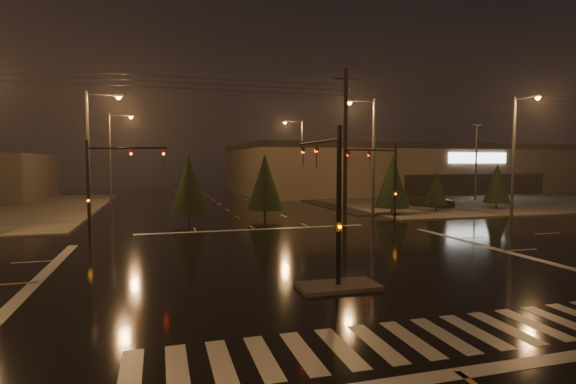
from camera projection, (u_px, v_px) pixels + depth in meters
name	position (u px, v px, depth m)	size (l,w,h in m)	color
ground	(305.00, 264.00, 20.47)	(140.00, 140.00, 0.00)	black
sidewalk_ne	(454.00, 198.00, 57.50)	(36.00, 36.00, 0.12)	#4B4843
median_island	(338.00, 286.00, 16.63)	(3.00, 1.60, 0.15)	#4B4843
crosswalk	(411.00, 339.00, 11.84)	(15.00, 2.60, 0.01)	beige
stop_bar_near	(460.00, 373.00, 9.92)	(16.00, 0.50, 0.01)	beige
stop_bar_far	(255.00, 229.00, 31.01)	(16.00, 0.50, 0.01)	beige
parking_lot	(498.00, 198.00, 56.97)	(50.00, 24.00, 0.08)	black
retail_building	(419.00, 167.00, 73.96)	(60.20, 28.30, 7.20)	#736152
signal_mast_median	(330.00, 186.00, 17.27)	(0.25, 4.59, 6.00)	black
signal_mast_ne	(385.00, 174.00, 32.55)	(4.84, 1.86, 6.00)	black
signal_mast_nw	(105.00, 176.00, 27.31)	(4.84, 1.86, 6.00)	black
streetlight_1	(92.00, 147.00, 34.25)	(2.77, 0.32, 10.00)	#38383A
streetlight_2	(113.00, 152.00, 49.59)	(2.77, 0.32, 10.00)	#38383A
streetlight_3	(370.00, 149.00, 38.50)	(2.77, 0.32, 10.00)	#38383A
streetlight_4	(300.00, 153.00, 57.68)	(2.77, 0.32, 10.00)	#38383A
streetlight_6	(517.00, 148.00, 36.87)	(0.32, 2.77, 10.00)	#38383A
utility_pole_1	(345.00, 143.00, 35.68)	(2.20, 0.32, 12.00)	black
conifer_0	(392.00, 181.00, 39.05)	(2.97, 2.97, 5.35)	black
conifer_1	(436.00, 188.00, 41.56)	(1.99, 1.99, 3.82)	black
conifer_2	(497.00, 183.00, 43.49)	(2.45, 2.45, 4.52)	black
conifer_3	(189.00, 185.00, 34.33)	(2.86, 2.86, 5.17)	black
conifer_4	(265.00, 182.00, 37.11)	(2.97, 2.97, 5.35)	black
car_parked	(430.00, 199.00, 45.61)	(2.01, 4.99, 1.70)	black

